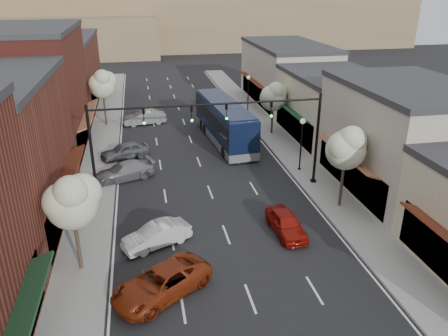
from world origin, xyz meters
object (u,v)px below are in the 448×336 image
tree_right_near (347,146)px  parked_car_d (125,151)px  signal_mast_right (287,128)px  parked_car_b (157,235)px  tree_left_near (72,200)px  red_hatchback (286,223)px  tree_right_far (274,96)px  coach_bus (224,121)px  parked_car_c (124,171)px  lamp_post_near (302,136)px  lamp_post_far (248,88)px  signal_mast_left (127,137)px  parked_car_a (161,283)px  tree_left_far (103,84)px  parked_car_e (144,118)px

tree_right_near → parked_car_d: (-14.55, 12.09, -3.73)m
signal_mast_right → parked_car_b: bearing=-147.1°
signal_mast_right → parked_car_b: (-9.82, -6.35, -3.96)m
tree_left_near → parked_car_d: bearing=82.7°
red_hatchback → tree_right_near: bearing=24.1°
tree_right_far → red_hatchback: 19.34m
coach_bus → parked_car_c: coach_bus is taller
coach_bus → parked_car_d: bearing=-168.1°
tree_right_near → parked_car_c: (-14.55, 7.59, -3.77)m
tree_right_far → red_hatchback: tree_right_far is taller
tree_right_far → tree_right_near: bearing=-90.0°
lamp_post_near → coach_bus: size_ratio=0.35×
lamp_post_near → red_hatchback: 10.20m
tree_right_near → lamp_post_far: size_ratio=1.34×
lamp_post_near → red_hatchback: bearing=-114.9°
signal_mast_left → coach_bus: signal_mast_left is taller
lamp_post_far → parked_car_a: size_ratio=0.86×
lamp_post_far → parked_car_c: (-14.00, -16.46, -2.32)m
tree_left_far → red_hatchback: tree_left_far is taller
signal_mast_right → tree_right_near: bearing=-56.1°
signal_mast_right → parked_car_d: (-11.82, 8.04, -3.91)m
tree_left_near → coach_bus: 22.23m
tree_left_far → tree_right_far: bearing=-19.9°
lamp_post_near → parked_car_e: lamp_post_near is taller
parked_car_c → signal_mast_left: bearing=-9.8°
parked_car_d → tree_right_near: bearing=29.0°
tree_right_far → lamp_post_far: (-0.55, 8.06, -0.99)m
tree_right_near → lamp_post_near: (-0.55, 6.56, -1.45)m
signal_mast_left → parked_car_c: signal_mast_left is taller
tree_right_near → tree_right_far: 16.01m
lamp_post_far → coach_bus: size_ratio=0.35×
tree_right_near → lamp_post_far: bearing=91.3°
coach_bus → parked_car_e: 10.32m
signal_mast_left → parked_car_a: size_ratio=1.60×
tree_right_near → parked_car_e: bearing=119.8°
signal_mast_right → parked_car_d: signal_mast_right is taller
tree_left_near → tree_right_far: bearing=50.3°
lamp_post_near → parked_car_e: 19.71m
tree_left_far → parked_car_e: size_ratio=1.35×
signal_mast_right → parked_car_b: 12.35m
signal_mast_left → tree_right_near: signal_mast_left is taller
signal_mast_right → tree_left_far: size_ratio=1.34×
tree_right_near → parked_car_b: size_ratio=1.47×
signal_mast_left → parked_car_b: signal_mast_left is taller
parked_car_a → parked_car_b: 4.50m
tree_right_far → parked_car_c: size_ratio=1.15×
parked_car_e → signal_mast_left: bearing=-12.4°
parked_car_c → parked_car_a: bearing=-11.2°
signal_mast_right → lamp_post_far: size_ratio=1.85×
lamp_post_far → parked_car_d: lamp_post_far is taller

